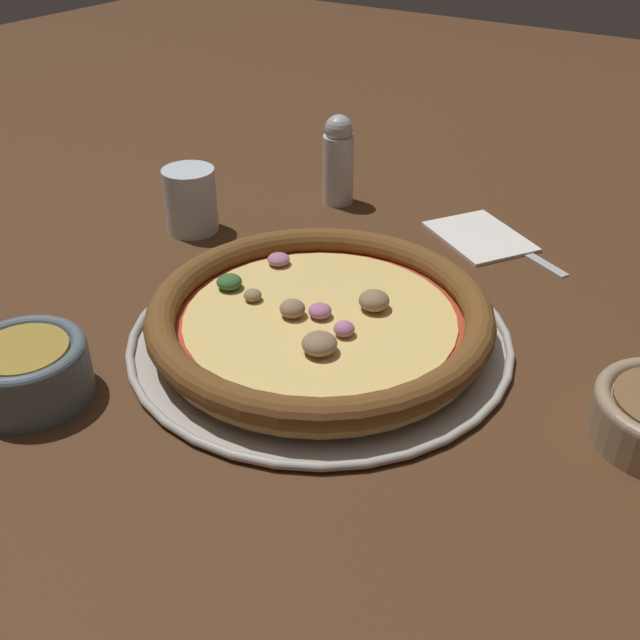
{
  "coord_description": "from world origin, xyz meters",
  "views": [
    {
      "loc": [
        0.33,
        -0.5,
        0.41
      ],
      "look_at": [
        0.0,
        0.0,
        0.02
      ],
      "focal_mm": 42.0,
      "sensor_mm": 36.0,
      "label": 1
    }
  ],
  "objects_px": {
    "pizza": "(320,316)",
    "pepper_shaker": "(338,160)",
    "pizza_tray": "(320,336)",
    "drinking_cup": "(191,200)",
    "fork": "(508,241)",
    "bowl_near": "(27,369)",
    "napkin": "(480,235)"
  },
  "relations": [
    {
      "from": "pizza",
      "to": "napkin",
      "type": "distance_m",
      "value": 0.29
    },
    {
      "from": "pizza_tray",
      "to": "bowl_near",
      "type": "relative_size",
      "value": 3.52
    },
    {
      "from": "bowl_near",
      "to": "napkin",
      "type": "height_order",
      "value": "bowl_near"
    },
    {
      "from": "drinking_cup",
      "to": "fork",
      "type": "height_order",
      "value": "drinking_cup"
    },
    {
      "from": "bowl_near",
      "to": "drinking_cup",
      "type": "distance_m",
      "value": 0.34
    },
    {
      "from": "pizza_tray",
      "to": "pizza",
      "type": "height_order",
      "value": "pizza"
    },
    {
      "from": "pizza",
      "to": "pepper_shaker",
      "type": "xyz_separation_m",
      "value": [
        -0.16,
        0.29,
        0.03
      ]
    },
    {
      "from": "fork",
      "to": "pepper_shaker",
      "type": "relative_size",
      "value": 1.35
    },
    {
      "from": "pizza",
      "to": "pepper_shaker",
      "type": "bearing_deg",
      "value": 119.36
    },
    {
      "from": "napkin",
      "to": "drinking_cup",
      "type": "bearing_deg",
      "value": -150.28
    },
    {
      "from": "pizza",
      "to": "pizza_tray",
      "type": "bearing_deg",
      "value": 5.12
    },
    {
      "from": "bowl_near",
      "to": "napkin",
      "type": "relative_size",
      "value": 0.69
    },
    {
      "from": "bowl_near",
      "to": "fork",
      "type": "bearing_deg",
      "value": 65.26
    },
    {
      "from": "pizza_tray",
      "to": "fork",
      "type": "relative_size",
      "value": 2.32
    },
    {
      "from": "napkin",
      "to": "fork",
      "type": "relative_size",
      "value": 0.96
    },
    {
      "from": "pizza_tray",
      "to": "pizza",
      "type": "distance_m",
      "value": 0.02
    },
    {
      "from": "pepper_shaker",
      "to": "pizza_tray",
      "type": "bearing_deg",
      "value": -60.61
    },
    {
      "from": "bowl_near",
      "to": "drinking_cup",
      "type": "xyz_separation_m",
      "value": [
        -0.11,
        0.33,
        0.01
      ]
    },
    {
      "from": "bowl_near",
      "to": "fork",
      "type": "height_order",
      "value": "bowl_near"
    },
    {
      "from": "pizza",
      "to": "napkin",
      "type": "height_order",
      "value": "pizza"
    },
    {
      "from": "pizza_tray",
      "to": "drinking_cup",
      "type": "xyz_separation_m",
      "value": [
        -0.27,
        0.12,
        0.04
      ]
    },
    {
      "from": "pizza",
      "to": "drinking_cup",
      "type": "distance_m",
      "value": 0.29
    },
    {
      "from": "drinking_cup",
      "to": "fork",
      "type": "bearing_deg",
      "value": 28.2
    },
    {
      "from": "drinking_cup",
      "to": "fork",
      "type": "relative_size",
      "value": 0.5
    },
    {
      "from": "pizza_tray",
      "to": "bowl_near",
      "type": "height_order",
      "value": "bowl_near"
    },
    {
      "from": "pizza_tray",
      "to": "drinking_cup",
      "type": "bearing_deg",
      "value": 156.43
    },
    {
      "from": "pizza",
      "to": "bowl_near",
      "type": "bearing_deg",
      "value": -127.35
    },
    {
      "from": "drinking_cup",
      "to": "napkin",
      "type": "bearing_deg",
      "value": 29.72
    },
    {
      "from": "pizza",
      "to": "pepper_shaker",
      "type": "height_order",
      "value": "pepper_shaker"
    },
    {
      "from": "pizza",
      "to": "drinking_cup",
      "type": "height_order",
      "value": "drinking_cup"
    },
    {
      "from": "pizza",
      "to": "pepper_shaker",
      "type": "relative_size",
      "value": 2.8
    },
    {
      "from": "napkin",
      "to": "pepper_shaker",
      "type": "distance_m",
      "value": 0.21
    }
  ]
}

